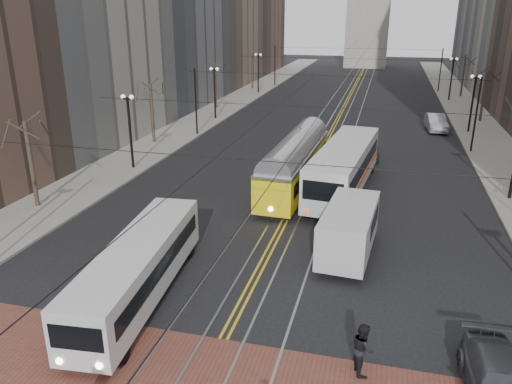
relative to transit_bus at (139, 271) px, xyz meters
The scene contains 15 objects.
ground 4.63m from the transit_bus, 11.18° to the right, with size 260.00×260.00×0.00m, color black.
sidewalk_left 45.42m from the transit_bus, 103.56° to the left, with size 5.00×140.00×0.15m, color gray.
sidewalk_right 48.21m from the transit_bus, 66.32° to the left, with size 5.00×140.00×0.15m, color gray.
streetcar_rails 44.37m from the transit_bus, 84.37° to the left, with size 4.80×130.00×0.02m, color gray.
centre_lines 44.37m from the transit_bus, 84.37° to the left, with size 0.42×130.00×0.01m, color gold.
lamp_posts 28.27m from the transit_bus, 81.12° to the left, with size 27.60×57.20×5.60m.
street_trees 34.69m from the transit_bus, 82.78° to the left, with size 31.68×53.28×5.60m.
trolley_wires 34.34m from the transit_bus, 82.70° to the left, with size 25.96×120.00×6.60m.
transit_bus is the anchor object (origin of this frame).
streetcar 16.33m from the transit_bus, 76.34° to the left, with size 2.39×12.85×3.03m, color yellow.
rear_bus 17.44m from the transit_bus, 65.49° to the left, with size 2.76×12.70×3.31m, color silver.
cargo_van 10.47m from the transit_bus, 37.08° to the left, with size 2.30×5.98×2.64m, color silver.
sedan_grey 26.55m from the transit_bus, 71.65° to the left, with size 1.90×4.71×1.61m, color #3E4045.
sedan_silver 40.27m from the transit_bus, 68.35° to the left, with size 1.78×5.11×1.68m, color #ABACB3.
pedestrian_c 9.84m from the transit_bus, 13.89° to the right, with size 0.92×0.72×1.90m, color black.
Camera 1 is at (5.23, -16.14, 11.80)m, focal length 35.00 mm.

